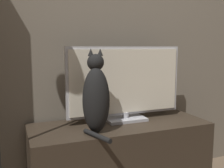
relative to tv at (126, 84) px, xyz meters
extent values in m
cube|color=#756B5B|center=(-0.07, 0.21, 0.51)|extent=(4.80, 0.05, 2.60)
cube|color=#33281E|center=(-0.07, -0.06, -0.53)|extent=(1.21, 0.46, 0.53)
cube|color=#B7B7BC|center=(0.00, 0.00, -0.25)|extent=(0.28, 0.17, 0.02)
cylinder|color=#B7B7BC|center=(0.00, 0.00, -0.22)|extent=(0.04, 0.04, 0.04)
cube|color=#B7B7BC|center=(0.00, 0.00, 0.02)|extent=(0.84, 0.02, 0.48)
cube|color=silver|center=(0.00, -0.01, 0.02)|extent=(0.81, 0.01, 0.44)
ellipsoid|color=black|center=(-0.28, -0.18, -0.06)|extent=(0.20, 0.19, 0.40)
ellipsoid|color=silver|center=(-0.26, -0.13, -0.08)|extent=(0.10, 0.07, 0.22)
sphere|color=black|center=(-0.27, -0.15, 0.16)|extent=(0.13, 0.13, 0.10)
cone|color=black|center=(-0.29, -0.14, 0.22)|extent=(0.04, 0.04, 0.04)
cone|color=black|center=(-0.24, -0.16, 0.22)|extent=(0.04, 0.04, 0.04)
cylinder|color=black|center=(-0.30, -0.28, -0.25)|extent=(0.10, 0.23, 0.03)
camera|label=1|loc=(-0.75, -1.65, 0.25)|focal=42.00mm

